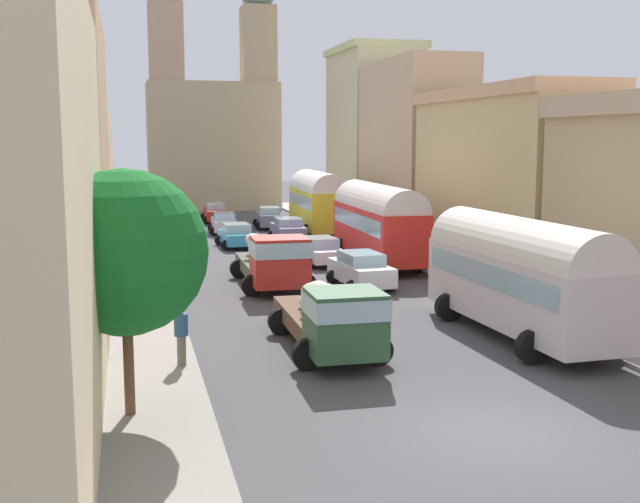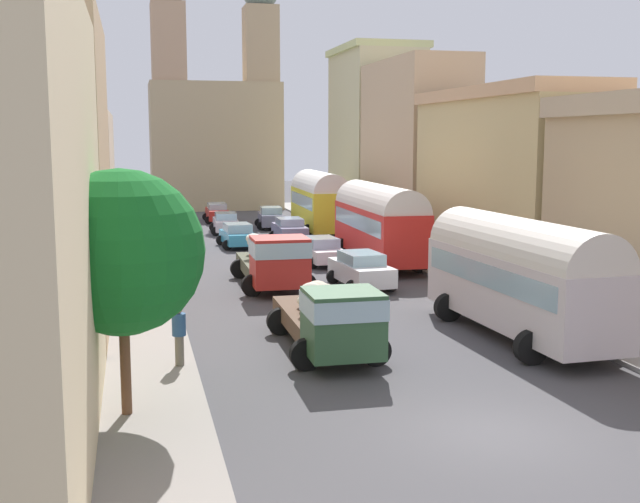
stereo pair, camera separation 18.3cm
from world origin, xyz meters
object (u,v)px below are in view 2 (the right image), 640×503
at_px(car_3, 361,270).
at_px(pedestrian_0, 179,334).
at_px(parked_bus_1, 379,220).
at_px(car_6, 271,217).
at_px(parked_bus_2, 319,200).
at_px(cargo_truck_0, 330,317).
at_px(parked_bus_0, 519,272).
at_px(car_0, 238,235).
at_px(car_4, 321,251).
at_px(pedestrian_2, 136,261).
at_px(car_2, 217,212).
at_px(car_1, 226,223).
at_px(cargo_truck_1, 274,260).
at_px(car_5, 290,230).
at_px(pedestrian_1, 123,289).

xyz_separation_m(car_3, pedestrian_0, (-8.51, -10.86, 0.26)).
bearing_deg(parked_bus_1, car_6, 98.64).
bearing_deg(parked_bus_1, parked_bus_2, 90.16).
distance_m(cargo_truck_0, pedestrian_0, 4.52).
xyz_separation_m(parked_bus_0, car_0, (-6.07, 23.94, -1.46)).
bearing_deg(car_4, car_3, -88.25).
bearing_deg(parked_bus_1, pedestrian_2, -167.14).
bearing_deg(car_3, pedestrian_2, 160.94).
relative_size(cargo_truck_0, car_2, 1.62).
distance_m(parked_bus_2, cargo_truck_0, 30.71).
height_order(parked_bus_1, pedestrian_2, parked_bus_1).
bearing_deg(cargo_truck_0, pedestrian_0, -174.63).
bearing_deg(car_2, car_1, -91.42).
relative_size(parked_bus_0, car_6, 2.33).
bearing_deg(car_1, pedestrian_2, -108.82).
bearing_deg(car_1, car_2, 88.58).
relative_size(car_4, car_6, 1.01).
height_order(cargo_truck_1, car_5, cargo_truck_1).
bearing_deg(parked_bus_2, cargo_truck_1, -108.85).
bearing_deg(car_0, car_6, 68.78).
distance_m(car_0, car_3, 14.66).
xyz_separation_m(car_6, pedestrian_1, (-10.21, -27.04, 0.23)).
bearing_deg(pedestrian_2, car_6, 64.49).
bearing_deg(parked_bus_1, car_4, 170.31).
distance_m(car_2, car_5, 13.57).
height_order(car_1, car_4, car_1).
relative_size(parked_bus_0, car_5, 2.24).
relative_size(parked_bus_1, car_5, 2.40).
relative_size(car_1, car_2, 0.94).
bearing_deg(car_2, pedestrian_1, -101.98).
xyz_separation_m(parked_bus_0, car_3, (-2.49, 9.72, -1.39)).
relative_size(parked_bus_0, cargo_truck_0, 1.31).
distance_m(cargo_truck_1, car_6, 23.55).
height_order(cargo_truck_0, car_1, cargo_truck_0).
xyz_separation_m(car_0, car_3, (3.58, -14.22, 0.07)).
bearing_deg(parked_bus_1, car_2, 104.87).
distance_m(cargo_truck_0, car_6, 34.35).
xyz_separation_m(car_4, pedestrian_2, (-9.42, -3.33, 0.30)).
relative_size(parked_bus_2, car_5, 2.12).
bearing_deg(cargo_truck_1, pedestrian_2, 153.66).
height_order(cargo_truck_1, car_0, cargo_truck_1).
height_order(cargo_truck_1, car_3, cargo_truck_1).
xyz_separation_m(parked_bus_1, car_2, (-6.03, 22.71, -1.54)).
height_order(pedestrian_0, pedestrian_2, pedestrian_0).
bearing_deg(pedestrian_0, car_2, 82.50).
bearing_deg(car_0, parked_bus_0, -75.76).
relative_size(cargo_truck_0, car_5, 1.70).
bearing_deg(parked_bus_0, car_5, 95.86).
bearing_deg(cargo_truck_0, car_3, 68.97).
height_order(car_0, car_3, car_3).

